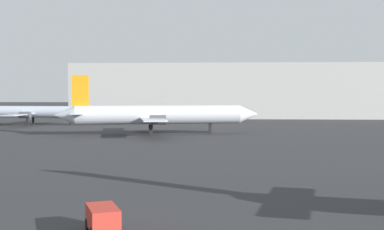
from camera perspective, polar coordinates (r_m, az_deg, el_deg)
name	(u,v)px	position (r m, az deg, el deg)	size (l,w,h in m)	color
airplane_distant	(157,115)	(77.69, -3.92, 0.03)	(31.25, 19.85, 9.09)	silver
airplane_far_left	(34,112)	(105.08, -17.30, 0.35)	(27.08, 20.93, 8.01)	#B2BCCC
baggage_cart	(103,218)	(24.48, -9.98, -11.33)	(2.15, 2.72, 1.30)	red
terminal_building	(268,91)	(134.06, 8.53, 2.69)	(98.86, 23.79, 13.54)	#B7B7B2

